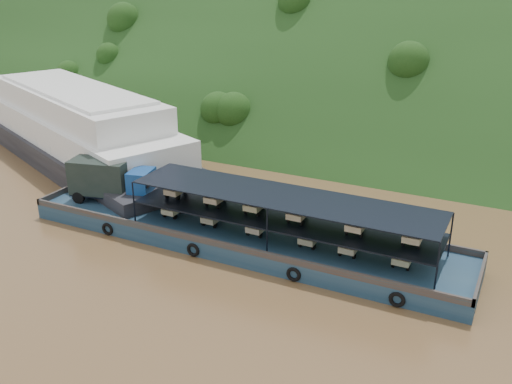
% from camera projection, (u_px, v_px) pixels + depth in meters
% --- Properties ---
extents(ground, '(160.00, 160.00, 0.00)m').
position_uv_depth(ground, '(262.00, 249.00, 43.15)').
color(ground, brown).
rests_on(ground, ground).
extents(hillside, '(140.00, 39.60, 39.60)m').
position_uv_depth(hillside, '(385.00, 134.00, 73.10)').
color(hillside, '#183413').
rests_on(hillside, ground).
extents(cargo_barge, '(35.00, 7.18, 4.81)m').
position_uv_depth(cargo_barge, '(225.00, 226.00, 44.15)').
color(cargo_barge, '#142F47').
rests_on(cargo_barge, ground).
extents(passenger_ferry, '(40.78, 25.39, 8.13)m').
position_uv_depth(passenger_ferry, '(78.00, 129.00, 61.74)').
color(passenger_ferry, black).
rests_on(passenger_ferry, ground).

